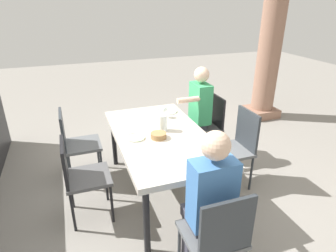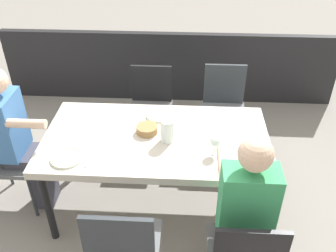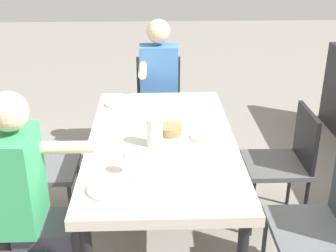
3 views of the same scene
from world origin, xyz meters
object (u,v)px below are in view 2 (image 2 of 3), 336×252
at_px(dining_table, 156,143).
at_px(plate_2, 67,158).
at_px(diner_woman_green, 17,137).
at_px(bread_basket, 147,129).
at_px(chair_mid_south, 151,103).
at_px(diner_man_white, 243,211).
at_px(wine_glass_0, 215,142).
at_px(water_pitcher, 167,132).
at_px(chair_mid_north, 124,248).
at_px(plate_0, 238,162).
at_px(chair_head_east, 2,153).
at_px(chair_west_south, 224,104).
at_px(plate_1, 158,116).

height_order(dining_table, plate_2, plate_2).
relative_size(diner_woman_green, bread_basket, 7.82).
bearing_deg(diner_woman_green, chair_mid_south, -137.98).
height_order(diner_woman_green, plate_2, diner_woman_green).
relative_size(dining_table, diner_woman_green, 1.35).
xyz_separation_m(diner_woman_green, diner_man_white, (-1.76, 0.70, -0.00)).
bearing_deg(plate_2, bread_basket, -145.99).
bearing_deg(diner_woman_green, wine_glass_0, 173.29).
height_order(plate_2, water_pitcher, water_pitcher).
xyz_separation_m(chair_mid_north, plate_0, (-0.75, -0.62, 0.22)).
distance_m(chair_mid_south, chair_head_east, 1.49).
xyz_separation_m(diner_man_white, water_pitcher, (0.53, -0.66, 0.14)).
xyz_separation_m(chair_mid_south, wine_glass_0, (-0.59, 1.10, 0.34)).
bearing_deg(dining_table, bread_basket, -34.73).
xyz_separation_m(plate_2, water_pitcher, (-0.72, -0.27, 0.08)).
height_order(diner_woman_green, bread_basket, diner_woman_green).
bearing_deg(diner_man_white, bread_basket, -47.63).
xyz_separation_m(chair_west_south, chair_head_east, (1.94, 0.91, -0.01)).
height_order(diner_man_white, bread_basket, diner_man_white).
bearing_deg(plate_1, plate_2, 44.32).
bearing_deg(plate_2, diner_man_white, 162.78).
xyz_separation_m(chair_west_south, plate_2, (1.25, 1.23, 0.23)).
height_order(wine_glass_0, plate_1, wine_glass_0).
bearing_deg(plate_1, bread_basket, 73.25).
relative_size(water_pitcher, bread_basket, 1.11).
bearing_deg(water_pitcher, diner_woman_green, -2.10).
relative_size(chair_mid_north, chair_mid_south, 1.07).
height_order(chair_mid_north, bread_basket, chair_mid_north).
bearing_deg(bread_basket, plate_2, 34.01).
bearing_deg(plate_1, chair_mid_south, -78.34).
bearing_deg(chair_mid_north, plate_1, -96.01).
bearing_deg(chair_west_south, dining_table, 55.74).
xyz_separation_m(wine_glass_0, water_pitcher, (0.36, -0.14, -0.02)).
height_order(chair_mid_north, plate_2, chair_mid_north).
bearing_deg(diner_woman_green, diner_man_white, 158.17).
height_order(chair_mid_south, bread_basket, chair_mid_south).
height_order(chair_head_east, plate_0, chair_head_east).
bearing_deg(dining_table, water_pitcher, 152.17).
relative_size(chair_west_south, plate_0, 3.60).
height_order(dining_table, plate_0, plate_0).
height_order(chair_west_south, wine_glass_0, chair_west_south).
height_order(plate_1, plate_2, same).
xyz_separation_m(chair_mid_north, chair_mid_south, (0.00, -1.82, -0.02)).
relative_size(chair_west_south, wine_glass_0, 6.04).
height_order(dining_table, water_pitcher, water_pitcher).
bearing_deg(diner_man_white, chair_west_south, -90.10).
bearing_deg(plate_2, plate_1, -135.68).
height_order(chair_head_east, plate_1, chair_head_east).
distance_m(plate_1, plate_2, 0.87).
height_order(chair_mid_north, diner_man_white, diner_man_white).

